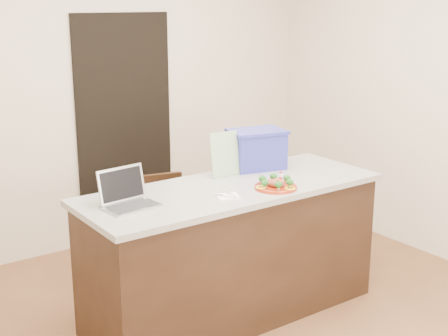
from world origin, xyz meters
TOP-DOWN VIEW (x-y plane):
  - ground at (0.00, 0.00)m, footprint 4.00×4.00m
  - room_shell at (0.00, 0.00)m, footprint 4.00×4.00m
  - doorway at (0.10, 1.98)m, footprint 0.90×0.02m
  - island at (0.00, 0.25)m, footprint 2.06×0.76m
  - plate at (0.20, 0.04)m, footprint 0.28×0.28m
  - meatballs at (0.19, 0.04)m, footprint 0.10×0.11m
  - broccoli at (0.20, 0.04)m, footprint 0.24×0.21m
  - pepper_rings at (0.20, 0.04)m, footprint 0.24×0.25m
  - napkin at (-0.16, 0.08)m, footprint 0.17×0.17m
  - fork at (-0.18, 0.09)m, footprint 0.07×0.15m
  - knife at (-0.13, 0.07)m, footprint 0.03×0.17m
  - yogurt_bottle at (0.34, 0.16)m, footprint 0.03×0.03m
  - laptop at (-0.75, 0.30)m, footprint 0.33×0.28m
  - leaflet at (0.10, 0.48)m, footprint 0.22×0.06m
  - blue_box at (0.41, 0.51)m, footprint 0.44×0.36m
  - chair at (-0.12, 0.94)m, footprint 0.45×0.45m

SIDE VIEW (x-z plane):
  - ground at x=0.00m, z-range 0.00..0.00m
  - island at x=0.00m, z-range 0.00..0.92m
  - chair at x=-0.12m, z-range 0.06..0.90m
  - napkin at x=-0.16m, z-range 0.92..0.93m
  - fork at x=-0.18m, z-range 0.93..0.93m
  - knife at x=-0.13m, z-range 0.93..0.93m
  - plate at x=0.20m, z-range 0.92..0.94m
  - pepper_rings at x=0.20m, z-range 0.94..0.95m
  - yogurt_bottle at x=0.34m, z-range 0.91..0.98m
  - meatballs at x=0.19m, z-range 0.94..0.98m
  - broccoli at x=0.20m, z-range 0.95..0.99m
  - laptop at x=-0.75m, z-range 0.87..1.09m
  - doorway at x=0.10m, z-range 0.00..2.00m
  - blue_box at x=0.41m, z-range 0.92..1.20m
  - leaflet at x=0.10m, z-range 0.92..1.23m
  - room_shell at x=0.00m, z-range -0.38..3.62m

